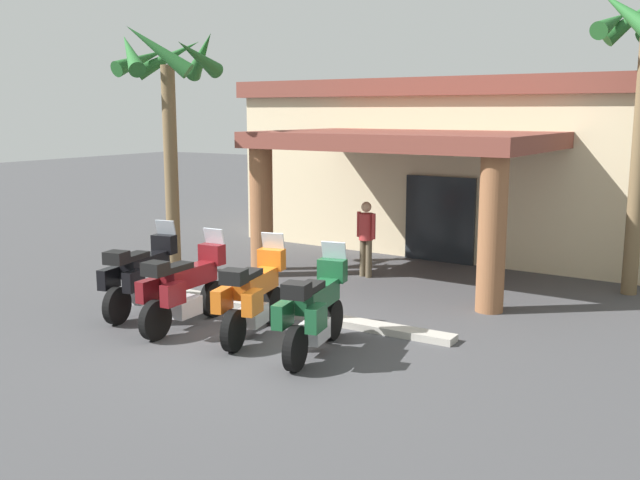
{
  "coord_description": "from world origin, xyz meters",
  "views": [
    {
      "loc": [
        6.55,
        -9.18,
        3.66
      ],
      "look_at": [
        -0.58,
        2.49,
        1.2
      ],
      "focal_mm": 40.33,
      "sensor_mm": 36.0,
      "label": 1
    }
  ],
  "objects": [
    {
      "name": "motorcycle_maroon",
      "position": [
        -1.59,
        -0.27,
        0.7
      ],
      "size": [
        0.72,
        2.21,
        1.61
      ],
      "rotation": [
        0.0,
        0.0,
        1.62
      ],
      "color": "black",
      "rests_on": "ground_plane"
    },
    {
      "name": "ground_plane",
      "position": [
        0.0,
        0.0,
        0.0
      ],
      "size": [
        80.0,
        80.0,
        0.0
      ],
      "primitive_type": "plane",
      "color": "#424244"
    },
    {
      "name": "curb_strip",
      "position": [
        -0.94,
        1.28,
        0.06
      ],
      "size": [
        7.21,
        0.36,
        0.12
      ],
      "primitive_type": "cube",
      "color": "#ADA89E",
      "rests_on": "ground_plane"
    },
    {
      "name": "motorcycle_black",
      "position": [
        -2.89,
        0.02,
        0.7
      ],
      "size": [
        0.88,
        2.2,
        1.61
      ],
      "rotation": [
        0.0,
        0.0,
        1.76
      ],
      "color": "black",
      "rests_on": "ground_plane"
    },
    {
      "name": "motorcycle_orange",
      "position": [
        -0.29,
        -0.07,
        0.7
      ],
      "size": [
        0.92,
        2.19,
        1.61
      ],
      "rotation": [
        0.0,
        0.0,
        1.79
      ],
      "color": "black",
      "rests_on": "ground_plane"
    },
    {
      "name": "motorcycle_green",
      "position": [
        1.02,
        -0.28,
        0.7
      ],
      "size": [
        0.87,
        2.2,
        1.61
      ],
      "rotation": [
        0.0,
        0.0,
        1.75
      ],
      "color": "black",
      "rests_on": "ground_plane"
    },
    {
      "name": "motel_building",
      "position": [
        0.1,
        9.73,
        2.27
      ],
      "size": [
        12.79,
        9.99,
        4.47
      ],
      "rotation": [
        0.0,
        0.0,
        -0.04
      ],
      "color": "beige",
      "rests_on": "ground_plane"
    },
    {
      "name": "palm_tree_roadside",
      "position": [
        -4.78,
        2.91,
        4.19
      ],
      "size": [
        2.39,
        2.48,
        5.55
      ],
      "color": "brown",
      "rests_on": "ground_plane"
    },
    {
      "name": "pedestrian",
      "position": [
        -0.76,
        4.75,
        0.98
      ],
      "size": [
        0.52,
        0.32,
        1.69
      ],
      "rotation": [
        0.0,
        0.0,
        1.31
      ],
      "color": "brown",
      "rests_on": "ground_plane"
    }
  ]
}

